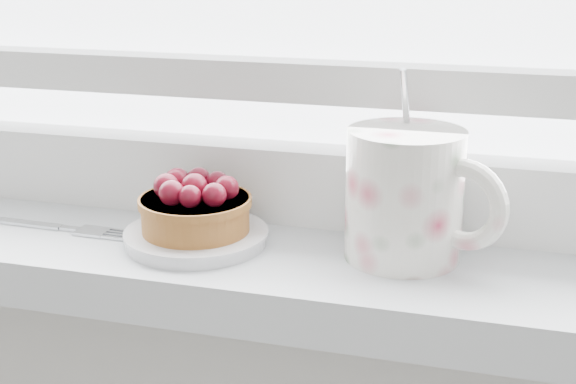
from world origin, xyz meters
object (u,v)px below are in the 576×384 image
(saucer, at_px, (196,237))
(raspberry_tart, at_px, (195,206))
(fork, at_px, (46,226))
(floral_mug, at_px, (408,193))

(saucer, relative_size, raspberry_tart, 1.29)
(saucer, relative_size, fork, 0.68)
(floral_mug, bearing_deg, raspberry_tart, -174.28)
(raspberry_tart, relative_size, fork, 0.53)
(raspberry_tart, bearing_deg, fork, -179.65)
(floral_mug, xyz_separation_m, fork, (-0.32, -0.02, -0.05))
(floral_mug, distance_m, fork, 0.33)
(saucer, xyz_separation_m, floral_mug, (0.18, 0.02, 0.05))
(floral_mug, relative_size, fork, 0.85)
(saucer, height_order, fork, saucer)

